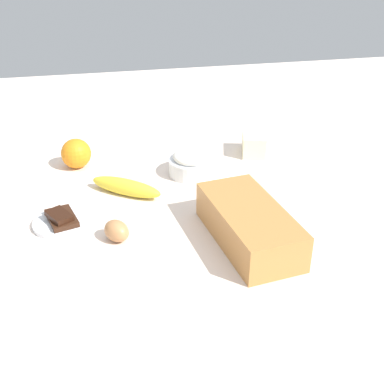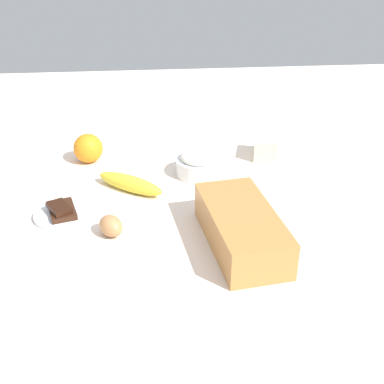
% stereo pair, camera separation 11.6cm
% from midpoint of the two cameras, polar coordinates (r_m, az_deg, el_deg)
% --- Properties ---
extents(ground_plane, '(2.40, 2.40, 0.02)m').
position_cam_midpoint_polar(ground_plane, '(1.19, 2.80, -2.19)').
color(ground_plane, beige).
extents(loaf_pan, '(0.30, 0.17, 0.08)m').
position_cam_midpoint_polar(loaf_pan, '(1.04, 8.84, -4.09)').
color(loaf_pan, '#B77A3D').
rests_on(loaf_pan, ground_plane).
extents(flour_bowl, '(0.12, 0.12, 0.07)m').
position_cam_midpoint_polar(flour_bowl, '(1.32, 3.36, 3.25)').
color(flour_bowl, white).
rests_on(flour_bowl, ground_plane).
extents(banana, '(0.15, 0.18, 0.04)m').
position_cam_midpoint_polar(banana, '(1.24, -4.43, 0.90)').
color(banana, yellow).
rests_on(banana, ground_plane).
extents(orange_fruit, '(0.08, 0.08, 0.08)m').
position_cam_midpoint_polar(orange_fruit, '(1.40, -9.43, 4.88)').
color(orange_fruit, orange).
rests_on(orange_fruit, ground_plane).
extents(butter_block, '(0.10, 0.08, 0.06)m').
position_cam_midpoint_polar(butter_block, '(1.44, 10.77, 4.97)').
color(butter_block, '#F4EDB2').
rests_on(butter_block, ground_plane).
extents(egg_near_butter, '(0.08, 0.07, 0.05)m').
position_cam_midpoint_polar(egg_near_butter, '(1.07, -6.18, -3.95)').
color(egg_near_butter, '#BC7F4D').
rests_on(egg_near_butter, ground_plane).
extents(chocolate_plate, '(0.13, 0.13, 0.03)m').
position_cam_midpoint_polar(chocolate_plate, '(1.16, -11.83, -2.40)').
color(chocolate_plate, white).
rests_on(chocolate_plate, ground_plane).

